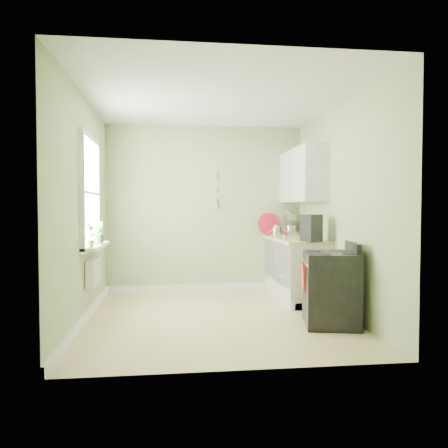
{
  "coord_description": "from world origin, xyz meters",
  "views": [
    {
      "loc": [
        -0.57,
        -5.37,
        1.37
      ],
      "look_at": [
        0.16,
        0.55,
        1.14
      ],
      "focal_mm": 35.0,
      "sensor_mm": 36.0,
      "label": 1
    }
  ],
  "objects": [
    {
      "name": "floor",
      "position": [
        0.0,
        0.0,
        -0.01
      ],
      "size": [
        3.2,
        3.6,
        0.02
      ],
      "primitive_type": "cube",
      "color": "tan",
      "rests_on": "ground"
    },
    {
      "name": "wall_utensils",
      "position": [
        0.2,
        1.78,
        1.56
      ],
      "size": [
        0.02,
        0.14,
        0.58
      ],
      "color": "#E1CE89",
      "rests_on": "wall_back"
    },
    {
      "name": "kettle",
      "position": [
        1.05,
        1.2,
        1.01
      ],
      "size": [
        0.19,
        0.11,
        0.19
      ],
      "color": "silver",
      "rests_on": "countertop"
    },
    {
      "name": "stove",
      "position": [
        1.28,
        -0.52,
        0.43
      ],
      "size": [
        0.73,
        0.8,
        0.96
      ],
      "color": "black",
      "rests_on": "floor"
    },
    {
      "name": "countertop",
      "position": [
        1.29,
        1.0,
        0.89
      ],
      "size": [
        0.64,
        1.6,
        0.04
      ],
      "primitive_type": "cube",
      "color": "#E1CE89",
      "rests_on": "base_cabinets"
    },
    {
      "name": "window_sill",
      "position": [
        -1.51,
        0.3,
        0.88
      ],
      "size": [
        0.18,
        1.14,
        0.04
      ],
      "primitive_type": "cube",
      "color": "white",
      "rests_on": "wall_left"
    },
    {
      "name": "ceiling",
      "position": [
        0.0,
        0.0,
        2.71
      ],
      "size": [
        3.2,
        3.6,
        0.02
      ],
      "primitive_type": "cube",
      "color": "white",
      "rests_on": "wall_back"
    },
    {
      "name": "jar",
      "position": [
        1.05,
        0.7,
        0.95
      ],
      "size": [
        0.08,
        0.08,
        0.08
      ],
      "color": "#B2AB90",
      "rests_on": "countertop"
    },
    {
      "name": "stand_mixer",
      "position": [
        1.37,
        1.62,
        1.07
      ],
      "size": [
        0.21,
        0.33,
        0.39
      ],
      "color": "#B2B2B7",
      "rests_on": "countertop"
    },
    {
      "name": "upper_cabinets",
      "position": [
        1.43,
        1.1,
        1.85
      ],
      "size": [
        0.35,
        1.4,
        0.8
      ],
      "primitive_type": "cube",
      "color": "white",
      "rests_on": "wall_right"
    },
    {
      "name": "coffee_maker",
      "position": [
        1.31,
        0.3,
        1.08
      ],
      "size": [
        0.28,
        0.29,
        0.36
      ],
      "color": "black",
      "rests_on": "countertop"
    },
    {
      "name": "wall_left",
      "position": [
        -1.61,
        0.0,
        1.35
      ],
      "size": [
        0.02,
        3.6,
        2.7
      ],
      "primitive_type": "cube",
      "color": "#9BAF77",
      "rests_on": "floor"
    },
    {
      "name": "plant_a",
      "position": [
        -1.5,
        -0.13,
        1.05
      ],
      "size": [
        0.17,
        0.19,
        0.3
      ],
      "primitive_type": "imported",
      "rotation": [
        0.0,
        0.0,
        1.06
      ],
      "color": "#3D7A27",
      "rests_on": "window_sill"
    },
    {
      "name": "window",
      "position": [
        -1.58,
        0.3,
        1.55
      ],
      "size": [
        0.06,
        1.14,
        1.44
      ],
      "color": "white",
      "rests_on": "wall_left"
    },
    {
      "name": "wall_back",
      "position": [
        0.0,
        1.81,
        1.35
      ],
      "size": [
        3.2,
        0.02,
        2.7
      ],
      "primitive_type": "cube",
      "color": "#9BAF77",
      "rests_on": "floor"
    },
    {
      "name": "base_cabinets",
      "position": [
        1.3,
        1.0,
        0.43
      ],
      "size": [
        0.6,
        1.6,
        0.87
      ],
      "primitive_type": "cube",
      "color": "white",
      "rests_on": "floor"
    },
    {
      "name": "plant_b",
      "position": [
        -1.5,
        0.39,
        1.05
      ],
      "size": [
        0.19,
        0.2,
        0.3
      ],
      "primitive_type": "imported",
      "rotation": [
        0.0,
        0.0,
        1.98
      ],
      "color": "#3D7A27",
      "rests_on": "window_sill"
    },
    {
      "name": "radiator",
      "position": [
        -1.54,
        0.25,
        0.55
      ],
      "size": [
        0.12,
        0.5,
        0.35
      ],
      "primitive_type": "cube",
      "color": "white",
      "rests_on": "wall_left"
    },
    {
      "name": "wall_right",
      "position": [
        1.61,
        0.0,
        1.35
      ],
      "size": [
        0.02,
        3.6,
        2.7
      ],
      "primitive_type": "cube",
      "color": "#9BAF77",
      "rests_on": "floor"
    },
    {
      "name": "plant_c",
      "position": [
        -1.5,
        0.49,
        1.04
      ],
      "size": [
        0.17,
        0.17,
        0.28
      ],
      "primitive_type": "imported",
      "rotation": [
        0.0,
        0.0,
        4.64
      ],
      "color": "#3D7A27",
      "rests_on": "window_sill"
    },
    {
      "name": "red_tray",
      "position": [
        1.05,
        1.72,
        1.09
      ],
      "size": [
        0.37,
        0.13,
        0.37
      ],
      "primitive_type": "cylinder",
      "rotation": [
        1.45,
        0.0,
        0.2
      ],
      "color": "#AF0F2D",
      "rests_on": "countertop"
    }
  ]
}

